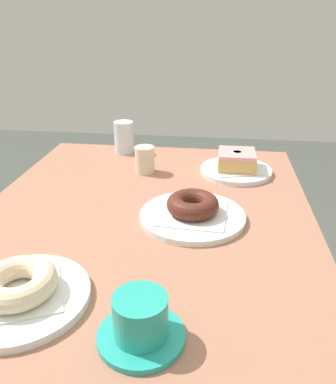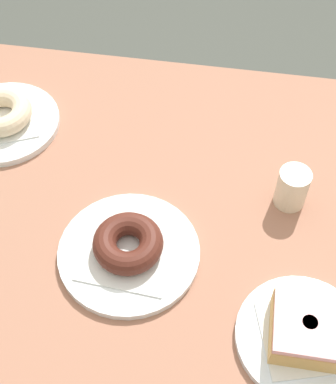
% 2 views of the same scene
% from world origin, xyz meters
% --- Properties ---
extents(ground_plane, '(6.00, 6.00, 0.00)m').
position_xyz_m(ground_plane, '(0.00, 0.00, 0.00)').
color(ground_plane, '#474B44').
extents(table, '(0.97, 0.76, 0.73)m').
position_xyz_m(table, '(0.00, 0.00, 0.62)').
color(table, '#9F6951').
rests_on(table, ground_plane).
extents(plate_sugar_ring, '(0.22, 0.22, 0.01)m').
position_xyz_m(plate_sugar_ring, '(-0.30, 0.14, 0.74)').
color(plate_sugar_ring, white).
rests_on(plate_sugar_ring, table).
extents(napkin_sugar_ring, '(0.17, 0.17, 0.00)m').
position_xyz_m(napkin_sugar_ring, '(-0.30, 0.14, 0.74)').
color(napkin_sugar_ring, white).
rests_on(napkin_sugar_ring, plate_sugar_ring).
extents(donut_sugar_ring, '(0.12, 0.12, 0.04)m').
position_xyz_m(donut_sugar_ring, '(-0.30, 0.14, 0.76)').
color(donut_sugar_ring, beige).
rests_on(donut_sugar_ring, napkin_sugar_ring).
extents(plate_chocolate_ring, '(0.23, 0.23, 0.01)m').
position_xyz_m(plate_chocolate_ring, '(0.00, -0.11, 0.73)').
color(plate_chocolate_ring, white).
rests_on(plate_chocolate_ring, table).
extents(napkin_chocolate_ring, '(0.15, 0.15, 0.00)m').
position_xyz_m(napkin_chocolate_ring, '(0.00, -0.11, 0.74)').
color(napkin_chocolate_ring, white).
rests_on(napkin_chocolate_ring, plate_chocolate_ring).
extents(donut_chocolate_ring, '(0.11, 0.11, 0.04)m').
position_xyz_m(donut_chocolate_ring, '(0.00, -0.11, 0.76)').
color(donut_chocolate_ring, '#4E2118').
rests_on(donut_chocolate_ring, napkin_chocolate_ring).
extents(plate_glazed_square, '(0.20, 0.20, 0.01)m').
position_xyz_m(plate_glazed_square, '(0.28, -0.21, 0.73)').
color(plate_glazed_square, white).
rests_on(plate_glazed_square, table).
extents(napkin_glazed_square, '(0.15, 0.15, 0.00)m').
position_xyz_m(napkin_glazed_square, '(0.28, -0.21, 0.74)').
color(napkin_glazed_square, white).
rests_on(napkin_glazed_square, plate_glazed_square).
extents(donut_glazed_square, '(0.10, 0.10, 0.05)m').
position_xyz_m(donut_glazed_square, '(0.28, -0.21, 0.77)').
color(donut_glazed_square, tan).
rests_on(donut_glazed_square, napkin_glazed_square).
extents(sugar_jar, '(0.05, 0.05, 0.08)m').
position_xyz_m(sugar_jar, '(0.26, 0.04, 0.77)').
color(sugar_jar, beige).
rests_on(sugar_jar, table).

